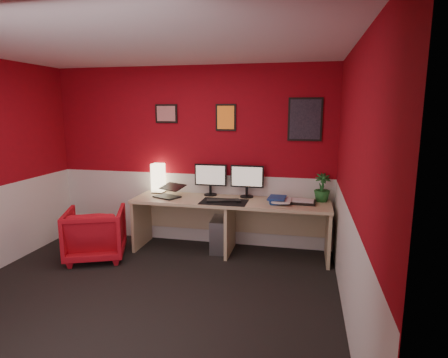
# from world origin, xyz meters

# --- Properties ---
(ground) EXTENTS (4.00, 3.50, 0.01)m
(ground) POSITION_xyz_m (0.00, 0.00, 0.00)
(ground) COLOR black
(ground) RESTS_ON ground
(ceiling) EXTENTS (4.00, 3.50, 0.01)m
(ceiling) POSITION_xyz_m (0.00, 0.00, 2.50)
(ceiling) COLOR white
(ceiling) RESTS_ON ground
(wall_back) EXTENTS (4.00, 0.01, 2.50)m
(wall_back) POSITION_xyz_m (0.00, 1.75, 1.25)
(wall_back) COLOR maroon
(wall_back) RESTS_ON ground
(wall_right) EXTENTS (0.01, 3.50, 2.50)m
(wall_right) POSITION_xyz_m (2.00, 0.00, 1.25)
(wall_right) COLOR maroon
(wall_right) RESTS_ON ground
(wainscot_back) EXTENTS (4.00, 0.01, 1.00)m
(wainscot_back) POSITION_xyz_m (0.00, 1.75, 0.50)
(wainscot_back) COLOR silver
(wainscot_back) RESTS_ON ground
(wainscot_right) EXTENTS (0.01, 3.50, 1.00)m
(wainscot_right) POSITION_xyz_m (2.00, 0.00, 0.50)
(wainscot_right) COLOR silver
(wainscot_right) RESTS_ON ground
(desk) EXTENTS (2.60, 0.65, 0.73)m
(desk) POSITION_xyz_m (0.64, 1.41, 0.36)
(desk) COLOR tan
(desk) RESTS_ON ground
(shoji_lamp) EXTENTS (0.16, 0.16, 0.40)m
(shoji_lamp) POSITION_xyz_m (-0.46, 1.63, 0.93)
(shoji_lamp) COLOR #FFE5B2
(shoji_lamp) RESTS_ON desk
(laptop) EXTENTS (0.40, 0.35, 0.22)m
(laptop) POSITION_xyz_m (-0.23, 1.38, 0.84)
(laptop) COLOR black
(laptop) RESTS_ON desk
(monitor_left) EXTENTS (0.45, 0.06, 0.58)m
(monitor_left) POSITION_xyz_m (0.31, 1.63, 1.02)
(monitor_left) COLOR black
(monitor_left) RESTS_ON desk
(monitor_right) EXTENTS (0.45, 0.06, 0.58)m
(monitor_right) POSITION_xyz_m (0.82, 1.62, 1.02)
(monitor_right) COLOR black
(monitor_right) RESTS_ON desk
(desk_mat) EXTENTS (0.60, 0.38, 0.01)m
(desk_mat) POSITION_xyz_m (0.58, 1.29, 0.73)
(desk_mat) COLOR black
(desk_mat) RESTS_ON desk
(keyboard) EXTENTS (0.44, 0.24, 0.02)m
(keyboard) POSITION_xyz_m (0.56, 1.32, 0.74)
(keyboard) COLOR black
(keyboard) RESTS_ON desk_mat
(mouse) EXTENTS (0.08, 0.11, 0.03)m
(mouse) POSITION_xyz_m (0.77, 1.31, 0.75)
(mouse) COLOR black
(mouse) RESTS_ON desk_mat
(book_bottom) EXTENTS (0.28, 0.34, 0.03)m
(book_bottom) POSITION_xyz_m (1.15, 1.40, 0.74)
(book_bottom) COLOR navy
(book_bottom) RESTS_ON desk
(book_middle) EXTENTS (0.25, 0.33, 0.02)m
(book_middle) POSITION_xyz_m (1.20, 1.38, 0.77)
(book_middle) COLOR silver
(book_middle) RESTS_ON book_bottom
(book_top) EXTENTS (0.24, 0.31, 0.03)m
(book_top) POSITION_xyz_m (1.14, 1.40, 0.79)
(book_top) COLOR navy
(book_top) RESTS_ON book_middle
(zen_tray) EXTENTS (0.36, 0.27, 0.03)m
(zen_tray) POSITION_xyz_m (1.56, 1.45, 0.74)
(zen_tray) COLOR black
(zen_tray) RESTS_ON desk
(potted_plant) EXTENTS (0.24, 0.24, 0.36)m
(potted_plant) POSITION_xyz_m (1.81, 1.60, 0.91)
(potted_plant) COLOR #19591E
(potted_plant) RESTS_ON desk
(pc_tower) EXTENTS (0.23, 0.46, 0.45)m
(pc_tower) POSITION_xyz_m (0.47, 1.47, 0.23)
(pc_tower) COLOR #99999E
(pc_tower) RESTS_ON ground
(armchair) EXTENTS (0.93, 0.94, 0.66)m
(armchair) POSITION_xyz_m (-1.03, 0.86, 0.33)
(armchair) COLOR red
(armchair) RESTS_ON ground
(art_left) EXTENTS (0.32, 0.02, 0.26)m
(art_left) POSITION_xyz_m (-0.35, 1.74, 1.85)
(art_left) COLOR red
(art_left) RESTS_ON wall_back
(art_center) EXTENTS (0.28, 0.02, 0.36)m
(art_center) POSITION_xyz_m (0.51, 1.74, 1.80)
(art_center) COLOR orange
(art_center) RESTS_ON wall_back
(art_right) EXTENTS (0.44, 0.02, 0.56)m
(art_right) POSITION_xyz_m (1.56, 1.74, 1.78)
(art_right) COLOR black
(art_right) RESTS_ON wall_back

